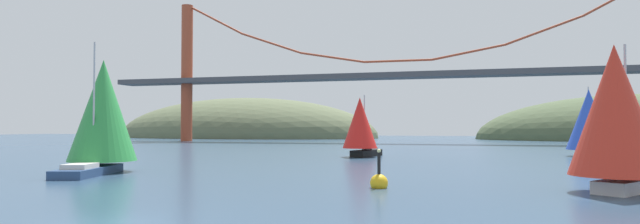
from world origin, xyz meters
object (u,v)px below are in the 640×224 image
(sailboat_scarlet_sail, at_px, (616,114))
(channel_buoy, at_px, (379,182))
(sailboat_blue_spinnaker, at_px, (589,121))
(sailboat_red_spinnaker, at_px, (360,125))
(sailboat_green_sail, at_px, (102,113))

(sailboat_scarlet_sail, xyz_separation_m, channel_buoy, (-13.22, -0.81, -4.12))
(sailboat_blue_spinnaker, height_order, sailboat_red_spinnaker, sailboat_blue_spinnaker)
(sailboat_blue_spinnaker, relative_size, channel_buoy, 3.43)
(sailboat_red_spinnaker, bearing_deg, sailboat_blue_spinnaker, 17.71)
(sailboat_red_spinnaker, bearing_deg, channel_buoy, -76.95)
(sailboat_green_sail, bearing_deg, channel_buoy, -9.86)
(sailboat_blue_spinnaker, bearing_deg, sailboat_red_spinnaker, -162.29)
(sailboat_green_sail, height_order, sailboat_red_spinnaker, sailboat_green_sail)
(sailboat_blue_spinnaker, distance_m, sailboat_red_spinnaker, 28.50)
(channel_buoy, bearing_deg, sailboat_red_spinnaker, 103.05)
(sailboat_blue_spinnaker, height_order, sailboat_scarlet_sail, sailboat_blue_spinnaker)
(sailboat_blue_spinnaker, xyz_separation_m, sailboat_green_sail, (-43.71, -34.09, 0.42))
(sailboat_red_spinnaker, bearing_deg, sailboat_green_sail, -123.08)
(sailboat_red_spinnaker, bearing_deg, sailboat_scarlet_sail, -55.03)
(sailboat_green_sail, relative_size, sailboat_red_spinnaker, 1.37)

